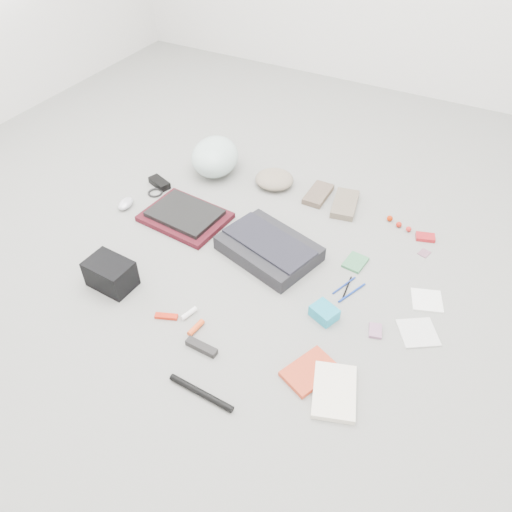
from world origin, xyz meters
The scene contains 33 objects.
ground_plane centered at (0.00, 0.00, 0.00)m, with size 4.00×4.00×0.00m, color gray.
messenger_bag centered at (0.02, 0.09, 0.03)m, with size 0.41×0.29×0.07m, color black.
bag_flap centered at (0.02, 0.09, 0.07)m, with size 0.41×0.18×0.01m, color black.
laptop_sleeve centered at (-0.45, 0.12, 0.01)m, with size 0.38×0.29×0.03m, color #440E16.
laptop centered at (-0.45, 0.12, 0.04)m, with size 0.32×0.23×0.02m, color black.
bike_helmet centered at (-0.54, 0.54, 0.09)m, with size 0.25×0.31×0.19m, color silver.
beanie centered at (-0.20, 0.58, 0.04)m, with size 0.20×0.19×0.07m, color gray.
mitten_left centered at (0.04, 0.59, 0.01)m, with size 0.10×0.20×0.03m, color brown.
mitten_right centered at (0.19, 0.57, 0.02)m, with size 0.11×0.22×0.03m, color #726453.
power_brick centered at (-0.73, 0.29, 0.02)m, with size 0.13×0.06×0.03m, color black.
cable_coil centered at (-0.71, 0.22, 0.01)m, with size 0.08×0.08×0.01m, color black.
mouse centered at (-0.77, 0.06, 0.02)m, with size 0.06×0.10×0.04m, color silver.
camera_bag centered at (-0.47, -0.39, 0.06)m, with size 0.19×0.13×0.12m, color black.
multitool centered at (-0.17, -0.43, 0.01)m, with size 0.09×0.02×0.01m, color red.
toiletry_tube_white centered at (-0.10, -0.38, 0.01)m, with size 0.02×0.02×0.07m, color white.
toiletry_tube_orange centered at (-0.03, -0.43, 0.01)m, with size 0.02×0.02×0.08m, color #E54B1A.
u_lock centered at (0.04, -0.49, 0.01)m, with size 0.13×0.03×0.03m, color black.
bike_pump centered at (0.14, -0.66, 0.01)m, with size 0.02×0.02×0.25m, color black.
book_red centered at (0.43, -0.40, 0.01)m, with size 0.13×0.19×0.02m, color red.
book_white centered at (0.54, -0.44, 0.01)m, with size 0.14×0.22×0.02m, color #EFE4CC.
notepad centered at (0.38, 0.21, 0.01)m, with size 0.08×0.11×0.01m, color #37764A.
pen_blue centered at (0.39, 0.06, 0.00)m, with size 0.01×0.01×0.14m, color navy.
pen_black centered at (0.40, 0.06, 0.00)m, with size 0.01×0.01×0.13m, color black.
pen_navy centered at (0.43, 0.03, 0.00)m, with size 0.01×0.01×0.16m, color navy.
accordion_wallet centered at (0.37, -0.14, 0.02)m, with size 0.10×0.08×0.05m, color #1A98BA.
card_deck centered at (0.58, -0.11, 0.01)m, with size 0.05×0.07×0.01m, color #A46D92.
napkin_top centered at (0.71, 0.14, 0.00)m, with size 0.12×0.12×0.01m, color white.
napkin_bottom centered at (0.72, -0.04, 0.00)m, with size 0.14×0.14×0.01m, color silver.
lollipop_a centered at (0.42, 0.57, 0.01)m, with size 0.03×0.03×0.03m, color #AF2000.
lollipop_b centered at (0.47, 0.55, 0.01)m, with size 0.03×0.03×0.03m, color #B31B0E.
lollipop_c centered at (0.52, 0.54, 0.01)m, with size 0.03×0.03×0.03m, color red.
altoids_tin centered at (0.61, 0.52, 0.01)m, with size 0.09×0.05×0.02m, color #AB191F.
stamp_sheet centered at (0.63, 0.42, 0.00)m, with size 0.04×0.05×0.00m, color #8B586C.
Camera 1 is at (0.74, -1.39, 1.50)m, focal length 35.00 mm.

